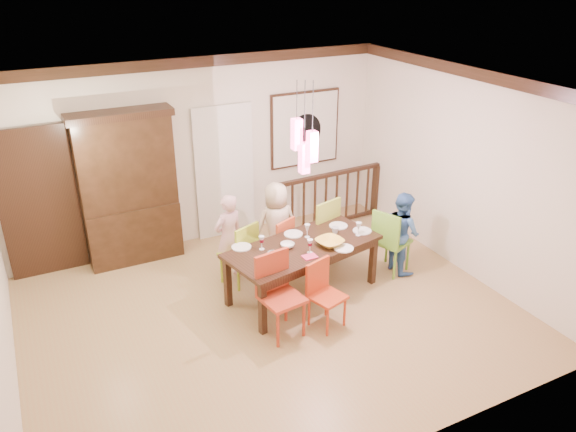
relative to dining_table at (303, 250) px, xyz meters
name	(u,v)px	position (x,y,z in m)	size (l,w,h in m)	color
floor	(271,314)	(-0.60, -0.27, -0.66)	(6.00, 6.00, 0.00)	#AB8652
ceiling	(268,89)	(-0.60, -0.27, 2.24)	(6.00, 6.00, 0.00)	white
wall_back	(201,152)	(-0.60, 2.23, 0.79)	(6.00, 6.00, 0.00)	beige
wall_right	(464,172)	(2.40, -0.27, 0.79)	(5.00, 5.00, 0.00)	beige
crown_molding	(268,97)	(-0.60, -0.27, 2.16)	(6.00, 5.00, 0.16)	black
panel_door	(39,206)	(-3.00, 2.18, 0.39)	(1.04, 0.07, 2.24)	black
white_doorway	(225,174)	(-0.25, 2.20, 0.39)	(0.97, 0.05, 2.22)	silver
painting	(305,129)	(1.20, 2.20, 0.94)	(1.25, 0.06, 1.25)	black
pendant_cluster	(304,146)	(0.00, 0.00, 1.44)	(0.27, 0.21, 1.14)	#FF4C8D
dining_table	(303,250)	(0.00, 0.00, 0.00)	(2.20, 1.32, 0.75)	black
chair_far_left	(238,248)	(-0.66, 0.67, -0.13)	(0.55, 0.55, 0.93)	#A3BE2A
chair_far_mid	(276,240)	(-0.03, 0.76, -0.18)	(0.50, 0.50, 0.84)	#D64E28
chair_far_right	(317,225)	(0.63, 0.72, -0.07)	(0.58, 0.58, 1.04)	#A3B73A
chair_near_left	(282,292)	(-0.65, -0.68, -0.07)	(0.53, 0.53, 1.03)	#A9321A
chair_near_mid	(327,292)	(-0.08, -0.78, -0.18)	(0.48, 0.48, 0.85)	#BC3817
chair_end_right	(392,236)	(1.44, -0.03, -0.10)	(0.58, 0.58, 0.98)	#66A42E
china_hutch	(128,188)	(-1.79, 2.03, 0.48)	(1.44, 0.46, 2.28)	black
balustrade	(331,198)	(1.45, 1.68, -0.16)	(2.04, 0.18, 0.96)	black
person_far_left	(229,237)	(-0.72, 0.85, -0.03)	(0.47, 0.31, 1.28)	beige
person_far_mid	(276,225)	(0.03, 0.87, -0.01)	(0.64, 0.41, 1.30)	beige
person_end_right	(402,232)	(1.58, -0.05, -0.06)	(0.59, 0.46, 1.21)	#4375BC
serving_bowl	(330,242)	(0.30, -0.17, 0.13)	(0.35, 0.35, 0.09)	gold
small_bowl	(287,245)	(-0.22, 0.03, 0.11)	(0.18, 0.18, 0.06)	white
cup_left	(272,256)	(-0.53, -0.17, 0.14)	(0.13, 0.13, 0.10)	silver
cup_right	(335,230)	(0.55, 0.10, 0.13)	(0.10, 0.10, 0.10)	silver
plate_far_left	(241,247)	(-0.75, 0.29, 0.09)	(0.26, 0.26, 0.01)	white
plate_far_mid	(293,234)	(0.02, 0.32, 0.09)	(0.26, 0.26, 0.01)	white
plate_far_right	(338,226)	(0.71, 0.27, 0.09)	(0.26, 0.26, 0.01)	white
plate_near_left	(265,268)	(-0.70, -0.33, 0.09)	(0.26, 0.26, 0.01)	white
plate_near_mid	(344,248)	(0.42, -0.34, 0.09)	(0.26, 0.26, 0.01)	white
plate_end_right	(362,231)	(0.92, -0.02, 0.09)	(0.26, 0.26, 0.01)	white
wine_glass_a	(262,243)	(-0.54, 0.13, 0.18)	(0.08, 0.08, 0.19)	#590C19
wine_glass_b	(307,231)	(0.15, 0.17, 0.18)	(0.08, 0.08, 0.19)	silver
wine_glass_c	(310,246)	(-0.03, -0.23, 0.18)	(0.08, 0.08, 0.19)	#590C19
wine_glass_d	(358,229)	(0.80, -0.09, 0.18)	(0.08, 0.08, 0.19)	silver
napkin	(310,257)	(-0.09, -0.34, 0.09)	(0.18, 0.14, 0.01)	#D83359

